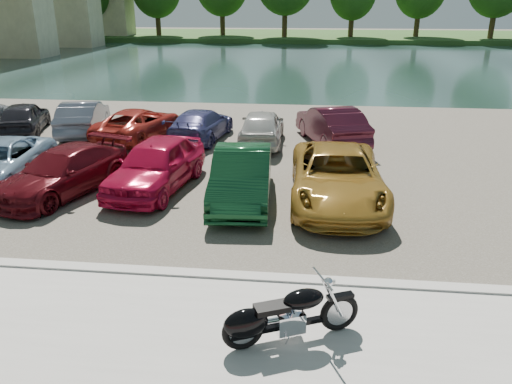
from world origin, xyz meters
TOP-DOWN VIEW (x-y plane):
  - ground at (0.00, 0.00)m, footprint 200.00×200.00m
  - kerb at (0.00, 2.00)m, footprint 60.00×0.30m
  - parking_lot at (0.00, 11.00)m, footprint 60.00×18.00m
  - river at (0.00, 40.00)m, footprint 120.00×40.00m
  - far_bank at (0.00, 72.00)m, footprint 120.00×24.00m
  - motorcycle at (0.43, 0.06)m, footprint 2.21×1.15m
  - car_3 at (-6.13, 6.20)m, footprint 3.10×4.77m
  - car_4 at (-3.59, 6.81)m, footprint 2.35×4.58m
  - car_5 at (-0.98, 6.15)m, footprint 1.81×4.47m
  - car_6 at (1.60, 6.35)m, footprint 2.56×5.35m
  - car_8 at (-11.08, 12.82)m, footprint 2.58×4.09m
  - car_9 at (-8.49, 12.83)m, footprint 2.33×4.40m
  - car_10 at (-5.96, 12.29)m, footprint 2.93×4.77m
  - car_11 at (-3.47, 12.42)m, footprint 2.22×4.41m
  - car_12 at (-1.01, 12.05)m, footprint 1.66×4.01m
  - car_13 at (1.65, 12.41)m, footprint 2.89×4.71m

SIDE VIEW (x-z plane):
  - ground at x=0.00m, z-range 0.00..0.00m
  - river at x=0.00m, z-range 0.00..0.00m
  - parking_lot at x=0.00m, z-range 0.00..0.04m
  - kerb at x=0.00m, z-range 0.00..0.14m
  - far_bank at x=0.00m, z-range 0.00..0.60m
  - motorcycle at x=0.43m, z-range 0.04..1.09m
  - car_11 at x=-3.47m, z-range 0.04..1.27m
  - car_10 at x=-5.96m, z-range 0.04..1.27m
  - car_3 at x=-6.13m, z-range 0.04..1.32m
  - car_8 at x=-11.08m, z-range 0.04..1.34m
  - car_12 at x=-1.01m, z-range 0.04..1.40m
  - car_9 at x=-8.49m, z-range 0.04..1.42m
  - car_5 at x=-0.98m, z-range 0.04..1.48m
  - car_13 at x=1.65m, z-range 0.04..1.51m
  - car_6 at x=1.60m, z-range 0.04..1.51m
  - car_4 at x=-3.59m, z-range 0.04..1.53m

